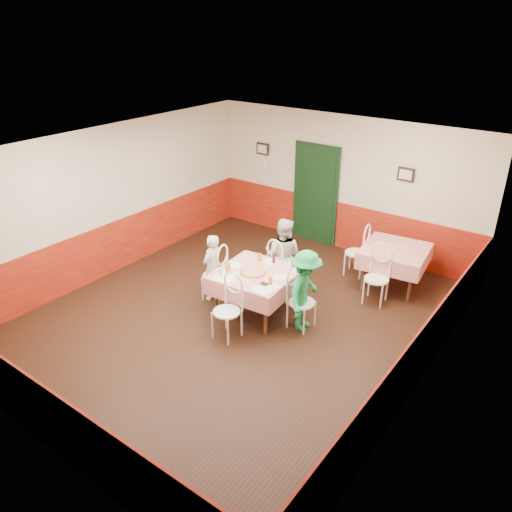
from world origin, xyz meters
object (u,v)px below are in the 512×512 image
Objects in this scene: chair_left at (215,276)px; chair_second_a at (356,253)px; chair_second_b at (376,279)px; glass_a at (228,268)px; pizza at (253,272)px; chair_right at (302,303)px; diner_right at (305,291)px; glass_b at (270,281)px; chair_near at (227,312)px; glass_c at (260,257)px; wallet at (264,284)px; chair_far at (281,268)px; main_table at (256,292)px; diner_left at (212,267)px; second_table at (393,267)px; diner_far at (283,255)px; beer_bottle at (274,258)px.

chair_second_a is (1.57, 2.30, 0.00)m from chair_left.
glass_a is (-1.85, -1.76, 0.39)m from chair_second_b.
chair_right is at bearing 7.61° from pizza.
glass_b is at bearing 107.24° from diner_right.
chair_left is 1.33m from glass_b.
glass_a is (-1.22, -0.34, 0.39)m from chair_right.
chair_left is 1.20m from chair_near.
chair_right is 1.55m from chair_second_b.
wallet is (0.55, -0.64, -0.05)m from glass_c.
chair_far is 7.09× the size of glass_c.
chair_second_b is at bearing 33.45° from glass_c.
main_table is at bearing -141.81° from chair_second_b.
chair_second_b is 0.66× the size of diner_right.
chair_second_a is 2.43m from pizza.
chair_right reaches higher than main_table.
chair_right is 1.16m from glass_c.
glass_c reaches higher than pizza.
wallet is at bearing 69.46° from chair_left.
diner_left is at bearing 54.92° from chair_far.
second_table is 7.34× the size of glass_a.
second_table is 3.39m from chair_near.
diner_far is at bearing 49.97° from chair_right.
diner_far reaches higher than wallet.
diner_left is at bearing 96.61° from chair_right.
chair_far is at bearing 133.32° from diner_left.
main_table is 9.61× the size of glass_c.
wallet is at bearing 125.26° from chair_right.
diner_far reaches higher than beer_bottle.
diner_far is (0.83, 0.97, 0.09)m from diner_left.
second_table is 3.15m from glass_a.
chair_left is 1.20m from chair_far.
chair_second_a is 0.66× the size of diner_right.
diner_left is (-0.83, -0.92, 0.15)m from chair_far.
diner_left is at bearing -152.47° from beer_bottle.
diner_left is (-0.90, -0.07, 0.22)m from main_table.
diner_far is at bearing 105.08° from beer_bottle.
wallet is at bearing -49.15° from glass_c.
glass_a is 0.13× the size of diner_left.
chair_second_b is (1.48, 1.49, 0.08)m from main_table.
glass_a is at bearing -121.17° from beer_bottle.
chair_second_b is at bearing 43.65° from glass_a.
chair_near is at bearing 38.11° from chair_left.
second_table is 1.24× the size of chair_second_a.
pizza is at bearing -99.76° from beer_bottle.
diner_right is (0.83, 0.92, 0.23)m from chair_near.
main_table is 1.36× the size of chair_right.
chair_left is at bearing -175.58° from main_table.
second_table is at bearing 66.52° from glass_b.
chair_far is at bearing 51.61° from chair_right.
diner_left reaches higher than main_table.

